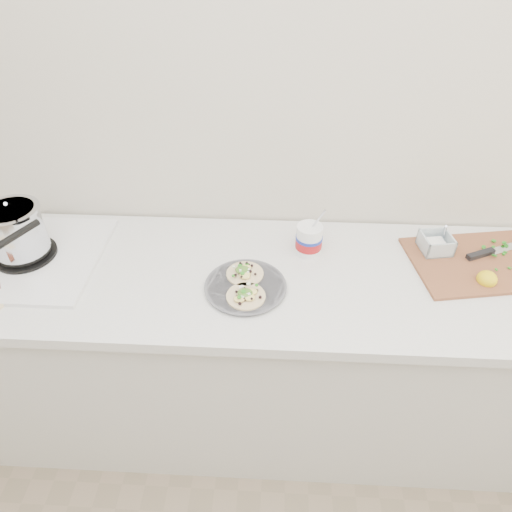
{
  "coord_description": "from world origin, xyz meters",
  "views": [
    {
      "loc": [
        0.02,
        0.22,
        1.95
      ],
      "look_at": [
        -0.04,
        1.44,
        0.96
      ],
      "focal_mm": 32.0,
      "sensor_mm": 36.0,
      "label": 1
    }
  ],
  "objects_px": {
    "tub": "(310,238)",
    "cutboard": "(476,258)",
    "stove": "(20,240)",
    "taco_plate": "(245,285)"
  },
  "relations": [
    {
      "from": "tub",
      "to": "cutboard",
      "type": "bearing_deg",
      "value": -2.44
    },
    {
      "from": "stove",
      "to": "taco_plate",
      "type": "height_order",
      "value": "stove"
    },
    {
      "from": "stove",
      "to": "taco_plate",
      "type": "relative_size",
      "value": 1.91
    },
    {
      "from": "stove",
      "to": "cutboard",
      "type": "bearing_deg",
      "value": 2.57
    },
    {
      "from": "taco_plate",
      "to": "stove",
      "type": "bearing_deg",
      "value": 171.74
    },
    {
      "from": "stove",
      "to": "cutboard",
      "type": "xyz_separation_m",
      "value": [
        1.61,
        0.07,
        -0.07
      ]
    },
    {
      "from": "stove",
      "to": "tub",
      "type": "xyz_separation_m",
      "value": [
        1.02,
        0.09,
        -0.02
      ]
    },
    {
      "from": "tub",
      "to": "cutboard",
      "type": "distance_m",
      "value": 0.6
    },
    {
      "from": "stove",
      "to": "cutboard",
      "type": "height_order",
      "value": "stove"
    },
    {
      "from": "stove",
      "to": "cutboard",
      "type": "distance_m",
      "value": 1.61
    }
  ]
}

